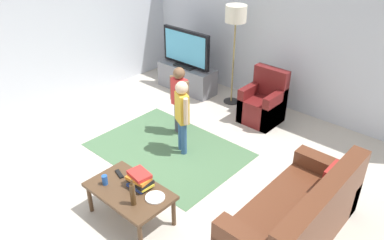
{
  "coord_description": "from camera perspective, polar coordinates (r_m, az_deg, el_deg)",
  "views": [
    {
      "loc": [
        3.02,
        -2.77,
        3.23
      ],
      "look_at": [
        0.0,
        0.6,
        0.65
      ],
      "focal_mm": 35.61,
      "sensor_mm": 36.0,
      "label": 1
    }
  ],
  "objects": [
    {
      "name": "tv_remote",
      "position": [
        4.66,
        -10.83,
        -7.93
      ],
      "size": [
        0.18,
        0.1,
        0.02
      ],
      "primitive_type": "cube",
      "rotation": [
        0.0,
        0.0,
        -0.3
      ],
      "color": "black",
      "rests_on": "coffee_table"
    },
    {
      "name": "wall_back",
      "position": [
        6.78,
        14.04,
        12.73
      ],
      "size": [
        6.0,
        0.12,
        2.7
      ],
      "primitive_type": "cube",
      "color": "silver",
      "rests_on": "ground"
    },
    {
      "name": "soda_can",
      "position": [
        4.52,
        -12.93,
        -8.75
      ],
      "size": [
        0.07,
        0.07,
        0.12
      ],
      "primitive_type": "cylinder",
      "color": "#2659B2",
      "rests_on": "coffee_table"
    },
    {
      "name": "child_near_tv",
      "position": [
        5.85,
        -1.9,
        3.79
      ],
      "size": [
        0.38,
        0.18,
        1.13
      ],
      "color": "#4C4C59",
      "rests_on": "ground"
    },
    {
      "name": "plate",
      "position": [
        4.27,
        -5.55,
        -11.46
      ],
      "size": [
        0.22,
        0.22,
        0.02
      ],
      "color": "white",
      "rests_on": "coffee_table"
    },
    {
      "name": "book_stack",
      "position": [
        4.4,
        -7.82,
        -8.86
      ],
      "size": [
        0.3,
        0.23,
        0.19
      ],
      "color": "#334CA5",
      "rests_on": "coffee_table"
    },
    {
      "name": "couch",
      "position": [
        4.36,
        15.77,
        -14.16
      ],
      "size": [
        0.8,
        1.8,
        0.86
      ],
      "color": "brown",
      "rests_on": "ground"
    },
    {
      "name": "child_center",
      "position": [
        5.37,
        -1.5,
        1.36
      ],
      "size": [
        0.35,
        0.23,
        1.13
      ],
      "color": "#33598C",
      "rests_on": "ground"
    },
    {
      "name": "wall_left",
      "position": [
        6.89,
        -22.95,
        11.56
      ],
      "size": [
        0.12,
        6.0,
        2.7
      ],
      "primitive_type": "cube",
      "color": "silver",
      "rests_on": "ground"
    },
    {
      "name": "ground",
      "position": [
        5.22,
        -4.46,
        -8.66
      ],
      "size": [
        7.8,
        7.8,
        0.0
      ],
      "primitive_type": "plane",
      "color": "beige"
    },
    {
      "name": "tv",
      "position": [
        7.28,
        -0.91,
        10.61
      ],
      "size": [
        1.1,
        0.28,
        0.71
      ],
      "color": "black",
      "rests_on": "tv_stand"
    },
    {
      "name": "armchair",
      "position": [
        6.5,
        10.69,
        2.32
      ],
      "size": [
        0.6,
        0.6,
        0.9
      ],
      "color": "maroon",
      "rests_on": "ground"
    },
    {
      "name": "area_rug",
      "position": [
        5.76,
        -3.57,
        -4.44
      ],
      "size": [
        2.2,
        1.6,
        0.01
      ],
      "primitive_type": "cube",
      "color": "#4C724C",
      "rests_on": "ground"
    },
    {
      "name": "coffee_table",
      "position": [
        4.45,
        -9.34,
        -10.73
      ],
      "size": [
        1.0,
        0.6,
        0.42
      ],
      "color": "#513823",
      "rests_on": "ground"
    },
    {
      "name": "bottle",
      "position": [
        4.14,
        -8.86,
        -10.91
      ],
      "size": [
        0.06,
        0.06,
        0.32
      ],
      "color": "#4C3319",
      "rests_on": "coffee_table"
    },
    {
      "name": "floor_lamp",
      "position": [
        6.62,
        6.56,
        14.75
      ],
      "size": [
        0.36,
        0.36,
        1.78
      ],
      "color": "#262626",
      "rests_on": "ground"
    },
    {
      "name": "tv_stand",
      "position": [
        7.52,
        -0.76,
        6.29
      ],
      "size": [
        1.2,
        0.44,
        0.5
      ],
      "color": "slate",
      "rests_on": "ground"
    }
  ]
}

